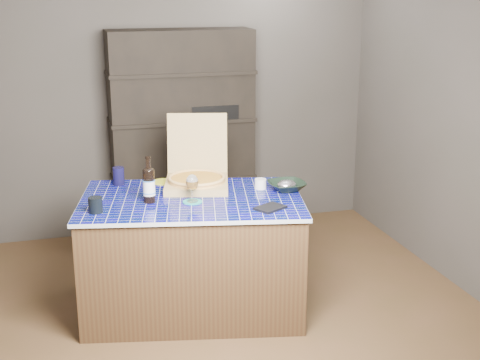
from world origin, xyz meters
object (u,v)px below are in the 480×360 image
object	(u,v)px
pizza_box	(197,177)
bowl	(287,186)
mead_bottle	(149,184)
wine_glass	(192,183)
kitchen_island	(193,254)
dvd_case	(270,208)

from	to	relation	value
pizza_box	bowl	size ratio (longest dim) A/B	2.44
mead_bottle	wine_glass	size ratio (longest dim) A/B	1.69
kitchen_island	wine_glass	bearing A→B (deg)	-85.61
mead_bottle	dvd_case	distance (m)	0.80
pizza_box	mead_bottle	world-z (taller)	pizza_box
mead_bottle	wine_glass	distance (m)	0.28
pizza_box	wine_glass	bearing A→B (deg)	-92.83
dvd_case	mead_bottle	bearing A→B (deg)	-144.46
kitchen_island	pizza_box	distance (m)	0.53
kitchen_island	mead_bottle	xyz separation A→B (m)	(-0.28, -0.01, 0.52)
bowl	wine_glass	bearing A→B (deg)	-173.25
pizza_box	wine_glass	distance (m)	0.35
dvd_case	bowl	distance (m)	0.42
wine_glass	dvd_case	distance (m)	0.53
pizza_box	bowl	xyz separation A→B (m)	(0.57, -0.25, -0.04)
kitchen_island	wine_glass	world-z (taller)	wine_glass
mead_bottle	bowl	distance (m)	0.95
pizza_box	wine_glass	size ratio (longest dim) A/B	3.38
mead_bottle	bowl	xyz separation A→B (m)	(0.94, 0.00, -0.09)
wine_glass	bowl	bearing A→B (deg)	6.75
mead_bottle	wine_glass	xyz separation A→B (m)	(0.27, -0.08, 0.01)
pizza_box	dvd_case	xyz separation A→B (m)	(0.34, -0.60, -0.06)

